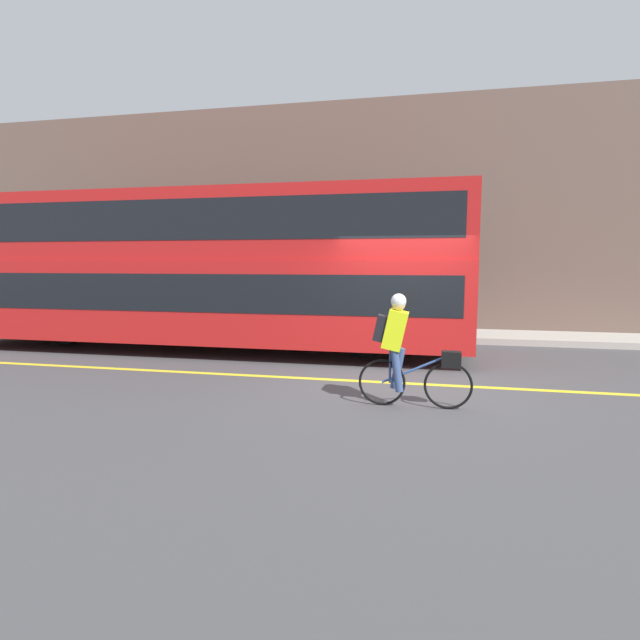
{
  "coord_description": "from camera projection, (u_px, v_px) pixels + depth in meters",
  "views": [
    {
      "loc": [
        0.45,
        -8.05,
        2.03
      ],
      "look_at": [
        -1.41,
        0.51,
        1.0
      ],
      "focal_mm": 28.0,
      "sensor_mm": 36.0,
      "label": 1
    }
  ],
  "objects": [
    {
      "name": "cyclist_on_bike",
      "position": [
        403.0,
        346.0,
        6.93
      ],
      "size": [
        1.57,
        0.32,
        1.59
      ],
      "color": "black",
      "rests_on": "ground_plane"
    },
    {
      "name": "sidewalk_curb",
      "position": [
        410.0,
        334.0,
        13.43
      ],
      "size": [
        60.0,
        1.78,
        0.16
      ],
      "color": "#A8A399",
      "rests_on": "ground_plane"
    },
    {
      "name": "street_sign_post",
      "position": [
        282.0,
        276.0,
        13.9
      ],
      "size": [
        0.36,
        0.09,
        2.64
      ],
      "color": "#59595B",
      "rests_on": "sidewalk_curb"
    },
    {
      "name": "road_center_line",
      "position": [
        398.0,
        383.0,
        8.36
      ],
      "size": [
        50.0,
        0.14,
        0.01
      ],
      "primitive_type": "cube",
      "color": "yellow",
      "rests_on": "ground_plane"
    },
    {
      "name": "building_facade",
      "position": [
        414.0,
        217.0,
        14.07
      ],
      "size": [
        60.0,
        0.3,
        6.54
      ],
      "color": "brown",
      "rests_on": "ground_plane"
    },
    {
      "name": "trash_bin",
      "position": [
        219.0,
        310.0,
        14.43
      ],
      "size": [
        0.6,
        0.6,
        0.94
      ],
      "color": "#194C23",
      "rests_on": "sidewalk_curb"
    },
    {
      "name": "ground_plane",
      "position": [
        398.0,
        386.0,
        8.14
      ],
      "size": [
        80.0,
        80.0,
        0.0
      ],
      "primitive_type": "plane",
      "color": "#424244"
    },
    {
      "name": "bus",
      "position": [
        202.0,
        264.0,
        11.3
      ],
      "size": [
        11.8,
        2.58,
        3.52
      ],
      "color": "black",
      "rests_on": "ground_plane"
    }
  ]
}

